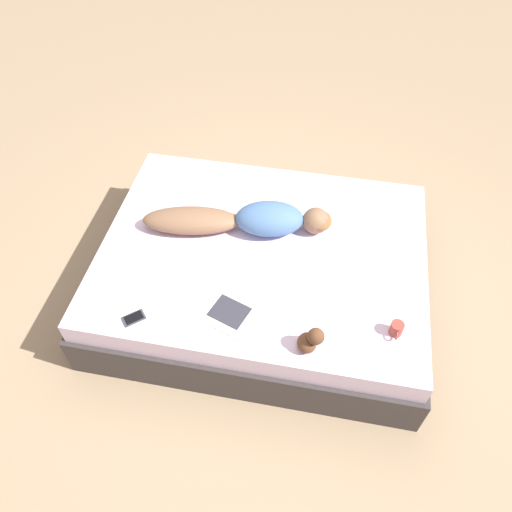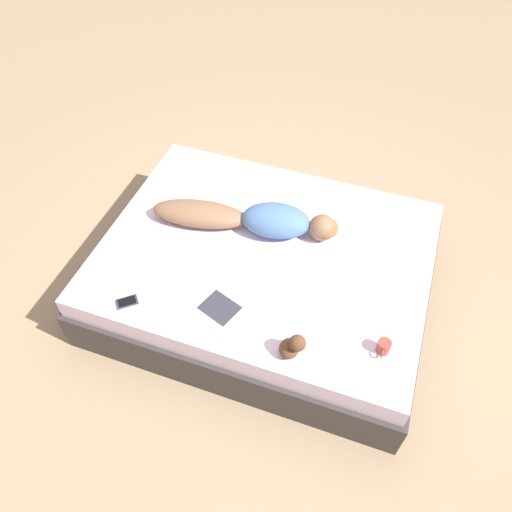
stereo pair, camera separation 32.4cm
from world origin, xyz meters
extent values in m
plane|color=#9E8466|center=(0.00, 0.00, 0.00)|extent=(12.00, 12.00, 0.00)
cube|color=#383333|center=(0.00, 0.00, 0.16)|extent=(1.73, 2.23, 0.33)
cube|color=silver|center=(0.00, 0.00, 0.41)|extent=(1.67, 2.17, 0.16)
ellipsoid|color=brown|center=(-0.10, -0.52, 0.56)|extent=(0.34, 0.70, 0.15)
ellipsoid|color=#476B9E|center=(-0.19, 0.01, 0.59)|extent=(0.36, 0.51, 0.21)
ellipsoid|color=brown|center=(-0.24, 0.34, 0.59)|extent=(0.21, 0.20, 0.10)
sphere|color=brown|center=(-0.24, 0.32, 0.58)|extent=(0.18, 0.18, 0.18)
cube|color=silver|center=(0.28, -0.02, 0.49)|extent=(0.36, 0.39, 0.01)
cube|color=silver|center=(0.54, -0.11, 0.49)|extent=(0.36, 0.39, 0.01)
cube|color=#2D2D38|center=(0.54, -0.11, 0.50)|extent=(0.24, 0.27, 0.00)
cylinder|color=#993D33|center=(0.50, 0.88, 0.53)|extent=(0.08, 0.08, 0.09)
cylinder|color=black|center=(0.50, 0.88, 0.57)|extent=(0.07, 0.07, 0.01)
torus|color=#993D33|center=(0.55, 0.88, 0.53)|extent=(0.06, 0.01, 0.06)
cube|color=#333842|center=(0.69, -0.66, 0.49)|extent=(0.15, 0.15, 0.01)
cube|color=black|center=(0.69, -0.66, 0.50)|extent=(0.12, 0.12, 0.00)
ellipsoid|color=brown|center=(0.70, 0.38, 0.54)|extent=(0.13, 0.11, 0.11)
sphere|color=brown|center=(0.70, 0.42, 0.63)|extent=(0.10, 0.10, 0.10)
camera|label=1|loc=(2.18, 0.37, 3.01)|focal=35.00mm
camera|label=2|loc=(2.10, 0.68, 3.01)|focal=35.00mm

